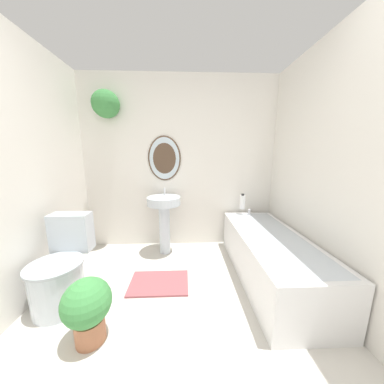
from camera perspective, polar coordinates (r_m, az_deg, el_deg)
name	(u,v)px	position (r m, az deg, el deg)	size (l,w,h in m)	color
wall_back	(174,159)	(2.78, -5.48, 9.63)	(2.79, 0.34, 2.40)	silver
wall_left	(1,173)	(2.11, -44.82, 4.02)	(0.06, 2.52, 2.40)	silver
wall_right	(341,172)	(2.04, 37.81, 4.78)	(0.06, 2.52, 2.40)	silver
toilet	(62,272)	(2.21, -34.19, -18.92)	(0.44, 0.60, 0.78)	silver
pedestal_sink	(164,213)	(2.63, -8.26, -6.10)	(0.44, 0.44, 0.89)	silver
bathtub	(270,255)	(2.37, 22.03, -16.95)	(0.66, 1.63, 0.57)	silver
shampoo_bottle	(242,202)	(2.84, 14.72, -2.86)	(0.07, 0.07, 0.22)	white
potted_plant	(88,307)	(1.75, -28.55, -27.70)	(0.33, 0.33, 0.49)	#9E6042
bath_mat	(159,283)	(2.27, -9.72, -25.02)	(0.61, 0.40, 0.02)	#934C51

